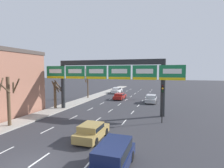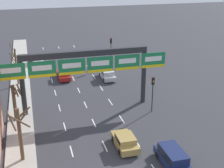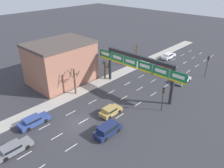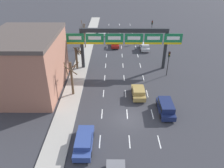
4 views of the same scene
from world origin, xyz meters
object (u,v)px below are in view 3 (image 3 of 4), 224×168
at_px(sign_gantry, 138,65).
at_px(car_blue, 33,121).
at_px(car_white, 169,56).
at_px(tree_bare_closest, 75,80).
at_px(traffic_light_near_gantry, 208,62).
at_px(car_gold, 110,111).
at_px(car_silver, 183,79).
at_px(tree_bare_second, 136,53).
at_px(car_red, 161,69).
at_px(tree_bare_third, 105,69).
at_px(suv_navy, 108,129).
at_px(traffic_light_mid_block, 163,95).
at_px(car_grey, 13,148).

bearing_deg(sign_gantry, car_blue, -104.01).
height_order(car_white, car_blue, car_white).
relative_size(car_white, tree_bare_closest, 0.95).
bearing_deg(traffic_light_near_gantry, car_gold, -102.33).
xyz_separation_m(car_gold, car_silver, (3.24, 19.18, 0.04)).
height_order(sign_gantry, tree_bare_second, sign_gantry).
relative_size(sign_gantry, car_blue, 4.15).
bearing_deg(car_red, tree_bare_third, -120.15).
xyz_separation_m(car_gold, car_blue, (-6.79, -10.08, 0.01)).
distance_m(sign_gantry, tree_bare_second, 13.59).
bearing_deg(car_blue, sign_gantry, 75.99).
height_order(suv_navy, traffic_light_mid_block, traffic_light_mid_block).
height_order(suv_navy, traffic_light_near_gantry, traffic_light_near_gantry).
distance_m(car_white, car_blue, 40.58).
bearing_deg(tree_bare_closest, suv_navy, -18.58).
distance_m(car_red, tree_bare_third, 13.91).
distance_m(car_grey, car_white, 45.58).
bearing_deg(car_grey, car_white, 94.11).
bearing_deg(suv_navy, tree_bare_second, 118.99).
distance_m(car_red, car_white, 10.01).
bearing_deg(traffic_light_mid_block, traffic_light_near_gantry, 90.13).
relative_size(sign_gantry, car_red, 4.78).
bearing_deg(tree_bare_closest, traffic_light_near_gantry, 58.68).
distance_m(car_red, tree_bare_closest, 21.76).
xyz_separation_m(sign_gantry, tree_bare_third, (-8.35, -0.51, -3.08)).
distance_m(car_gold, car_blue, 12.15).
bearing_deg(sign_gantry, car_red, 97.13).
distance_m(car_blue, tree_bare_third, 19.63).
bearing_deg(sign_gantry, traffic_light_mid_block, -21.36).
distance_m(tree_bare_closest, tree_bare_second, 19.77).
bearing_deg(car_white, car_grey, -85.89).
xyz_separation_m(car_red, tree_bare_closest, (-6.36, -20.68, 2.41)).
distance_m(car_blue, traffic_light_mid_block, 21.04).
xyz_separation_m(traffic_light_mid_block, tree_bare_closest, (-15.23, -6.35, -0.04)).
xyz_separation_m(car_red, car_silver, (6.52, -1.91, 0.09)).
height_order(car_silver, tree_bare_closest, tree_bare_closest).
bearing_deg(traffic_light_mid_block, car_grey, -112.53).
bearing_deg(car_silver, car_gold, -99.58).
relative_size(sign_gantry, traffic_light_near_gantry, 4.06).
relative_size(car_grey, traffic_light_mid_block, 1.11).
height_order(traffic_light_near_gantry, tree_bare_second, tree_bare_second).
bearing_deg(tree_bare_second, car_blue, -83.63).
bearing_deg(car_silver, tree_bare_closest, -124.47).
distance_m(car_gold, tree_bare_closest, 9.94).
distance_m(car_grey, car_silver, 34.78).
bearing_deg(car_blue, tree_bare_closest, 105.22).
bearing_deg(car_red, car_white, 109.92).
bearing_deg(sign_gantry, suv_navy, -69.67).
xyz_separation_m(sign_gantry, car_red, (-1.43, 11.42, -4.88)).
distance_m(traffic_light_mid_block, tree_bare_closest, 16.50).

